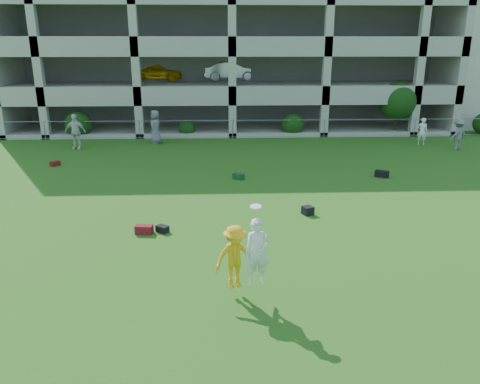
{
  "coord_description": "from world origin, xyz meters",
  "views": [
    {
      "loc": [
        -0.81,
        -11.09,
        5.9
      ],
      "look_at": [
        -0.2,
        3.0,
        1.4
      ],
      "focal_mm": 35.0,
      "sensor_mm": 36.0,
      "label": 1
    }
  ],
  "objects_px": {
    "bystander_b": "(75,132)",
    "bystander_f": "(458,134)",
    "bystander_c": "(155,127)",
    "bystander_e": "(422,131)",
    "crate_d": "(308,210)",
    "frisbee_contest": "(241,255)",
    "parking_garage": "(229,42)"
  },
  "relations": [
    {
      "from": "bystander_f",
      "to": "frisbee_contest",
      "type": "distance_m",
      "value": 20.75
    },
    {
      "from": "bystander_c",
      "to": "parking_garage",
      "type": "bearing_deg",
      "value": 134.41
    },
    {
      "from": "bystander_b",
      "to": "frisbee_contest",
      "type": "relative_size",
      "value": 0.94
    },
    {
      "from": "bystander_b",
      "to": "bystander_f",
      "type": "height_order",
      "value": "bystander_b"
    },
    {
      "from": "bystander_c",
      "to": "crate_d",
      "type": "relative_size",
      "value": 5.81
    },
    {
      "from": "bystander_f",
      "to": "parking_garage",
      "type": "bearing_deg",
      "value": -72.82
    },
    {
      "from": "bystander_e",
      "to": "crate_d",
      "type": "height_order",
      "value": "bystander_e"
    },
    {
      "from": "bystander_c",
      "to": "bystander_f",
      "type": "height_order",
      "value": "bystander_c"
    },
    {
      "from": "crate_d",
      "to": "parking_garage",
      "type": "relative_size",
      "value": 0.01
    },
    {
      "from": "bystander_b",
      "to": "frisbee_contest",
      "type": "height_order",
      "value": "frisbee_contest"
    },
    {
      "from": "bystander_f",
      "to": "frisbee_contest",
      "type": "relative_size",
      "value": 0.83
    },
    {
      "from": "bystander_c",
      "to": "bystander_e",
      "type": "bearing_deg",
      "value": 65.32
    },
    {
      "from": "bystander_c",
      "to": "bystander_f",
      "type": "distance_m",
      "value": 17.81
    },
    {
      "from": "bystander_e",
      "to": "bystander_f",
      "type": "xyz_separation_m",
      "value": [
        1.48,
        -1.42,
        0.07
      ]
    },
    {
      "from": "bystander_c",
      "to": "frisbee_contest",
      "type": "xyz_separation_m",
      "value": [
        4.4,
        -18.58,
        0.1
      ]
    },
    {
      "from": "crate_d",
      "to": "frisbee_contest",
      "type": "height_order",
      "value": "frisbee_contest"
    },
    {
      "from": "frisbee_contest",
      "to": "bystander_b",
      "type": "bearing_deg",
      "value": 117.25
    },
    {
      "from": "bystander_e",
      "to": "bystander_b",
      "type": "bearing_deg",
      "value": 24.52
    },
    {
      "from": "bystander_b",
      "to": "bystander_c",
      "type": "height_order",
      "value": "bystander_c"
    },
    {
      "from": "bystander_c",
      "to": "bystander_e",
      "type": "height_order",
      "value": "bystander_c"
    },
    {
      "from": "bystander_b",
      "to": "crate_d",
      "type": "relative_size",
      "value": 5.8
    },
    {
      "from": "frisbee_contest",
      "to": "crate_d",
      "type": "bearing_deg",
      "value": 64.8
    },
    {
      "from": "crate_d",
      "to": "bystander_f",
      "type": "bearing_deg",
      "value": 44.37
    },
    {
      "from": "bystander_e",
      "to": "bystander_f",
      "type": "height_order",
      "value": "bystander_f"
    },
    {
      "from": "bystander_e",
      "to": "frisbee_contest",
      "type": "relative_size",
      "value": 0.77
    },
    {
      "from": "crate_d",
      "to": "frisbee_contest",
      "type": "distance_m",
      "value": 6.35
    },
    {
      "from": "crate_d",
      "to": "frisbee_contest",
      "type": "relative_size",
      "value": 0.16
    },
    {
      "from": "parking_garage",
      "to": "bystander_c",
      "type": "bearing_deg",
      "value": -115.05
    },
    {
      "from": "bystander_e",
      "to": "frisbee_contest",
      "type": "distance_m",
      "value": 21.0
    },
    {
      "from": "bystander_b",
      "to": "bystander_f",
      "type": "distance_m",
      "value": 22.08
    },
    {
      "from": "bystander_c",
      "to": "parking_garage",
      "type": "distance_m",
      "value": 12.29
    },
    {
      "from": "bystander_c",
      "to": "parking_garage",
      "type": "xyz_separation_m",
      "value": [
        4.75,
        10.17,
        5.0
      ]
    }
  ]
}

